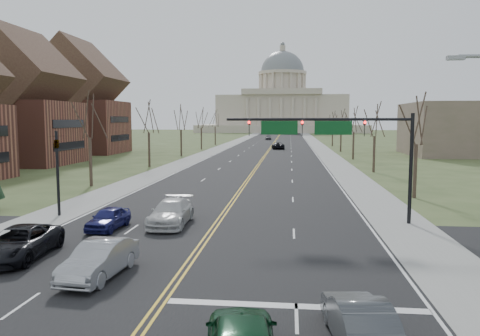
% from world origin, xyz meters
% --- Properties ---
extents(ground, '(600.00, 600.00, 0.00)m').
position_xyz_m(ground, '(0.00, 0.00, 0.00)').
color(ground, '#3C4B25').
rests_on(ground, ground).
extents(road, '(20.00, 380.00, 0.01)m').
position_xyz_m(road, '(0.00, 110.00, 0.01)').
color(road, black).
rests_on(road, ground).
extents(cross_road, '(120.00, 14.00, 0.01)m').
position_xyz_m(cross_road, '(0.00, 6.00, 0.01)').
color(cross_road, black).
rests_on(cross_road, ground).
extents(sidewalk_left, '(4.00, 380.00, 0.03)m').
position_xyz_m(sidewalk_left, '(-12.00, 110.00, 0.01)').
color(sidewalk_left, gray).
rests_on(sidewalk_left, ground).
extents(sidewalk_right, '(4.00, 380.00, 0.03)m').
position_xyz_m(sidewalk_right, '(12.00, 110.00, 0.01)').
color(sidewalk_right, gray).
rests_on(sidewalk_right, ground).
extents(center_line, '(0.42, 380.00, 0.01)m').
position_xyz_m(center_line, '(0.00, 110.00, 0.01)').
color(center_line, gold).
rests_on(center_line, road).
extents(edge_line_left, '(0.15, 380.00, 0.01)m').
position_xyz_m(edge_line_left, '(-9.80, 110.00, 0.01)').
color(edge_line_left, silver).
rests_on(edge_line_left, road).
extents(edge_line_right, '(0.15, 380.00, 0.01)m').
position_xyz_m(edge_line_right, '(9.80, 110.00, 0.01)').
color(edge_line_right, silver).
rests_on(edge_line_right, road).
extents(stop_bar, '(9.50, 0.50, 0.01)m').
position_xyz_m(stop_bar, '(5.00, -1.00, 0.01)').
color(stop_bar, silver).
rests_on(stop_bar, road).
extents(capitol, '(90.00, 60.00, 50.00)m').
position_xyz_m(capitol, '(0.00, 249.91, 14.20)').
color(capitol, '#C0B1A0').
rests_on(capitol, ground).
extents(signal_mast, '(12.12, 0.44, 7.20)m').
position_xyz_m(signal_mast, '(7.45, 13.50, 5.76)').
color(signal_mast, black).
rests_on(signal_mast, ground).
extents(signal_left, '(0.32, 0.36, 6.00)m').
position_xyz_m(signal_left, '(-11.50, 13.50, 3.71)').
color(signal_left, black).
rests_on(signal_left, ground).
extents(tree_r_0, '(3.74, 3.74, 8.50)m').
position_xyz_m(tree_r_0, '(15.50, 24.00, 6.55)').
color(tree_r_0, '#362B1F').
rests_on(tree_r_0, ground).
extents(tree_l_0, '(3.96, 3.96, 9.00)m').
position_xyz_m(tree_l_0, '(-15.50, 28.00, 6.94)').
color(tree_l_0, '#362B1F').
rests_on(tree_l_0, ground).
extents(tree_r_1, '(3.74, 3.74, 8.50)m').
position_xyz_m(tree_r_1, '(15.50, 44.00, 6.55)').
color(tree_r_1, '#362B1F').
rests_on(tree_r_1, ground).
extents(tree_l_1, '(3.96, 3.96, 9.00)m').
position_xyz_m(tree_l_1, '(-15.50, 48.00, 6.94)').
color(tree_l_1, '#362B1F').
rests_on(tree_l_1, ground).
extents(tree_r_2, '(3.74, 3.74, 8.50)m').
position_xyz_m(tree_r_2, '(15.50, 64.00, 6.55)').
color(tree_r_2, '#362B1F').
rests_on(tree_r_2, ground).
extents(tree_l_2, '(3.96, 3.96, 9.00)m').
position_xyz_m(tree_l_2, '(-15.50, 68.00, 6.94)').
color(tree_l_2, '#362B1F').
rests_on(tree_l_2, ground).
extents(tree_r_3, '(3.74, 3.74, 8.50)m').
position_xyz_m(tree_r_3, '(15.50, 84.00, 6.55)').
color(tree_r_3, '#362B1F').
rests_on(tree_r_3, ground).
extents(tree_l_3, '(3.96, 3.96, 9.00)m').
position_xyz_m(tree_l_3, '(-15.50, 88.00, 6.94)').
color(tree_l_3, '#362B1F').
rests_on(tree_l_3, ground).
extents(tree_r_4, '(3.74, 3.74, 8.50)m').
position_xyz_m(tree_r_4, '(15.50, 104.00, 6.55)').
color(tree_r_4, '#362B1F').
rests_on(tree_r_4, ground).
extents(tree_l_4, '(3.96, 3.96, 9.00)m').
position_xyz_m(tree_l_4, '(-15.50, 108.00, 6.94)').
color(tree_l_4, '#362B1F').
rests_on(tree_l_4, ground).
extents(bldg_left_mid, '(15.10, 14.28, 20.75)m').
position_xyz_m(bldg_left_mid, '(-36.00, 50.00, 8.54)').
color(bldg_left_mid, brown).
rests_on(bldg_left_mid, ground).
extents(bldg_left_far, '(17.10, 14.28, 23.25)m').
position_xyz_m(bldg_left_far, '(-38.00, 74.00, 9.54)').
color(bldg_left_far, brown).
rests_on(bldg_left_far, ground).
extents(bldg_right_mass, '(25.00, 20.00, 10.00)m').
position_xyz_m(bldg_right_mass, '(40.00, 76.00, 5.00)').
color(bldg_right_mass, brown).
rests_on(bldg_right_mass, ground).
extents(car_nb_outer_lead, '(2.06, 4.66, 1.49)m').
position_xyz_m(car_nb_outer_lead, '(6.84, -3.67, 0.75)').
color(car_nb_outer_lead, '#424549').
rests_on(car_nb_outer_lead, road).
extents(car_sb_inner_lead, '(2.06, 4.85, 1.56)m').
position_xyz_m(car_sb_inner_lead, '(-3.40, 1.30, 0.79)').
color(car_sb_inner_lead, '#989AA0').
rests_on(car_sb_inner_lead, road).
extents(car_sb_outer_lead, '(2.90, 5.69, 1.54)m').
position_xyz_m(car_sb_outer_lead, '(-8.44, 3.55, 0.78)').
color(car_sb_outer_lead, black).
rests_on(car_sb_outer_lead, road).
extents(car_sb_inner_second, '(2.38, 5.61, 1.61)m').
position_xyz_m(car_sb_inner_second, '(-2.87, 11.47, 0.82)').
color(car_sb_inner_second, '#BCBCBC').
rests_on(car_sb_inner_second, road).
extents(car_sb_outer_second, '(1.85, 4.11, 1.37)m').
position_xyz_m(car_sb_outer_second, '(-6.43, 9.89, 0.70)').
color(car_sb_outer_second, navy).
rests_on(car_sb_outer_second, road).
extents(car_far_nb, '(3.26, 6.04, 1.61)m').
position_xyz_m(car_far_nb, '(1.93, 90.97, 0.82)').
color(car_far_nb, black).
rests_on(car_far_nb, road).
extents(car_far_sb, '(2.15, 4.89, 1.64)m').
position_xyz_m(car_far_sb, '(-2.59, 140.59, 0.83)').
color(car_far_sb, '#54565D').
rests_on(car_far_sb, road).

